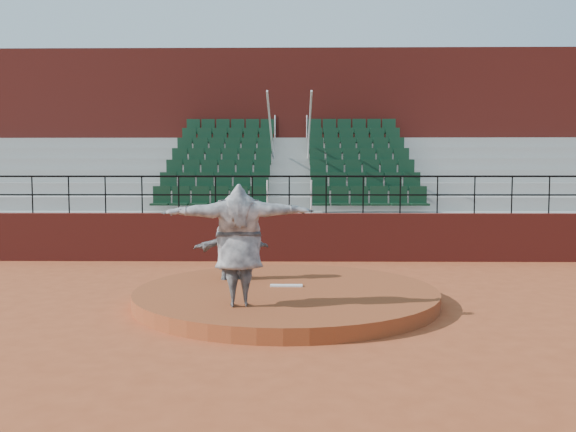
# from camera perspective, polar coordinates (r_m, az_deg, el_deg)

# --- Properties ---
(ground) EXTENTS (90.00, 90.00, 0.00)m
(ground) POSITION_cam_1_polar(r_m,az_deg,el_deg) (10.42, -0.18, -8.67)
(ground) COLOR #A74925
(ground) RESTS_ON ground
(pitchers_mound) EXTENTS (5.50, 5.50, 0.25)m
(pitchers_mound) POSITION_cam_1_polar(r_m,az_deg,el_deg) (10.40, -0.18, -8.00)
(pitchers_mound) COLOR brown
(pitchers_mound) RESTS_ON ground
(pitching_rubber) EXTENTS (0.60, 0.15, 0.03)m
(pitching_rubber) POSITION_cam_1_polar(r_m,az_deg,el_deg) (10.52, -0.17, -7.08)
(pitching_rubber) COLOR white
(pitching_rubber) RESTS_ON pitchers_mound
(boundary_wall) EXTENTS (24.00, 0.30, 1.30)m
(boundary_wall) POSITION_cam_1_polar(r_m,az_deg,el_deg) (15.26, 0.12, -2.16)
(boundary_wall) COLOR maroon
(boundary_wall) RESTS_ON ground
(wall_railing) EXTENTS (24.04, 0.05, 1.03)m
(wall_railing) POSITION_cam_1_polar(r_m,az_deg,el_deg) (15.17, 0.12, 3.03)
(wall_railing) COLOR black
(wall_railing) RESTS_ON boundary_wall
(seating_deck) EXTENTS (24.00, 5.97, 4.63)m
(seating_deck) POSITION_cam_1_polar(r_m,az_deg,el_deg) (18.84, 0.24, 1.43)
(seating_deck) COLOR #9A9A94
(seating_deck) RESTS_ON ground
(press_box_facade) EXTENTS (24.00, 3.00, 7.10)m
(press_box_facade) POSITION_cam_1_polar(r_m,az_deg,el_deg) (22.81, 0.33, 7.18)
(press_box_facade) COLOR maroon
(press_box_facade) RESTS_ON ground
(pitcher) EXTENTS (2.43, 0.95, 1.93)m
(pitcher) POSITION_cam_1_polar(r_m,az_deg,el_deg) (8.88, -5.03, -2.95)
(pitcher) COLOR black
(pitcher) RESTS_ON pitchers_mound
(fielder) EXTENTS (1.58, 0.78, 1.64)m
(fielder) POSITION_cam_1_polar(r_m,az_deg,el_deg) (11.24, -5.71, -3.52)
(fielder) COLOR black
(fielder) RESTS_ON ground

